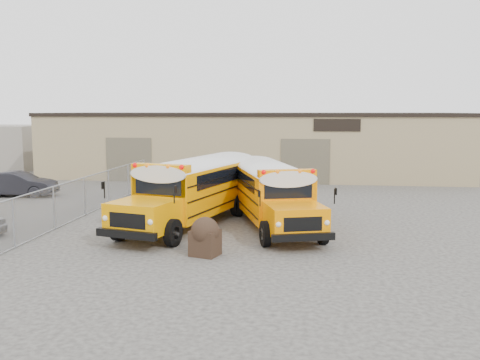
# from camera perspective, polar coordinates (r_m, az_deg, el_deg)

# --- Properties ---
(ground) EXTENTS (120.00, 120.00, 0.00)m
(ground) POSITION_cam_1_polar(r_m,az_deg,el_deg) (21.19, -4.36, -5.78)
(ground) COLOR #33312F
(ground) RESTS_ON ground
(warehouse) EXTENTS (30.20, 10.20, 4.67)m
(warehouse) POSITION_cam_1_polar(r_m,az_deg,el_deg) (40.49, 1.37, 3.93)
(warehouse) COLOR #95825C
(warehouse) RESTS_ON ground
(chainlink_fence) EXTENTS (0.07, 18.07, 1.81)m
(chainlink_fence) POSITION_cam_1_polar(r_m,az_deg,el_deg) (25.65, -16.23, -1.69)
(chainlink_fence) COLOR gray
(chainlink_fence) RESTS_ON ground
(school_bus_left) EXTENTS (4.69, 10.02, 2.85)m
(school_bus_left) POSITION_cam_1_polar(r_m,az_deg,el_deg) (28.48, 0.45, 1.00)
(school_bus_left) COLOR #F19500
(school_bus_left) RESTS_ON ground
(school_bus_right) EXTENTS (4.78, 9.36, 2.67)m
(school_bus_right) POSITION_cam_1_polar(r_m,az_deg,el_deg) (28.17, 0.79, 0.71)
(school_bus_right) COLOR #FF8900
(school_bus_right) RESTS_ON ground
(tarp_bundle) EXTENTS (1.07, 1.01, 1.31)m
(tarp_bundle) POSITION_cam_1_polar(r_m,az_deg,el_deg) (17.97, -3.75, -5.97)
(tarp_bundle) COLOR black
(tarp_bundle) RESTS_ON ground
(car_dark) EXTENTS (4.39, 1.84, 1.41)m
(car_dark) POSITION_cam_1_polar(r_m,az_deg,el_deg) (32.77, -22.59, -0.39)
(car_dark) COLOR black
(car_dark) RESTS_ON ground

